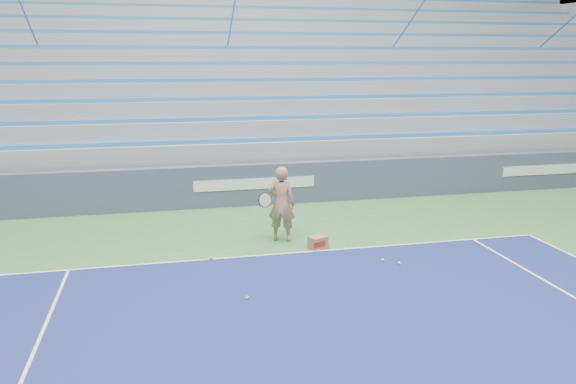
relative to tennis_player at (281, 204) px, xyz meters
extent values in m
cube|color=white|center=(-0.08, -0.86, -0.80)|extent=(10.97, 0.05, 0.00)
cube|color=#3F4960|center=(-0.08, 3.14, -0.26)|extent=(30.00, 0.30, 1.10)
cube|color=white|center=(-0.08, 2.98, -0.21)|extent=(3.20, 0.02, 0.28)
cube|color=white|center=(8.92, 2.98, -0.21)|extent=(3.40, 0.02, 0.28)
cube|color=gray|center=(-0.08, 7.69, -0.26)|extent=(30.00, 8.50, 1.10)
cube|color=gray|center=(-0.08, 7.69, 0.54)|extent=(30.00, 8.50, 0.50)
cube|color=#3272B7|center=(-0.08, 3.81, 0.84)|extent=(29.60, 0.42, 0.11)
cube|color=gray|center=(-0.08, 8.11, 1.04)|extent=(30.00, 7.65, 0.50)
cube|color=#3272B7|center=(-0.08, 4.66, 1.34)|extent=(29.60, 0.42, 0.11)
cube|color=gray|center=(-0.08, 8.54, 1.54)|extent=(30.00, 6.80, 0.50)
cube|color=#3272B7|center=(-0.08, 5.51, 1.84)|extent=(29.60, 0.42, 0.11)
cube|color=gray|center=(-0.08, 8.96, 2.04)|extent=(30.00, 5.95, 0.50)
cube|color=#3272B7|center=(-0.08, 6.36, 2.34)|extent=(29.60, 0.42, 0.11)
cube|color=gray|center=(-0.08, 9.39, 2.54)|extent=(30.00, 5.10, 0.50)
cube|color=#3272B7|center=(-0.08, 7.21, 2.84)|extent=(29.60, 0.42, 0.11)
cube|color=gray|center=(-0.08, 9.81, 3.04)|extent=(30.00, 4.25, 0.50)
cube|color=#3272B7|center=(-0.08, 8.06, 3.34)|extent=(29.60, 0.42, 0.11)
cube|color=gray|center=(-0.08, 10.24, 3.54)|extent=(30.00, 3.40, 0.50)
cube|color=#3272B7|center=(-0.08, 8.91, 3.84)|extent=(29.60, 0.42, 0.11)
cube|color=gray|center=(-0.08, 10.66, 4.04)|extent=(30.00, 2.55, 0.50)
cube|color=#3272B7|center=(-0.08, 9.76, 4.34)|extent=(29.60, 0.42, 0.11)
cube|color=gray|center=(-0.08, 11.09, 4.54)|extent=(30.00, 1.70, 0.50)
cube|color=#3272B7|center=(-0.08, 10.61, 4.84)|extent=(29.60, 0.42, 0.11)
cube|color=gray|center=(-0.08, 11.51, 5.04)|extent=(30.00, 0.85, 0.50)
cube|color=gray|center=(-0.08, 12.24, 2.84)|extent=(31.00, 0.40, 7.30)
cylinder|color=#3267AF|center=(-6.08, 7.69, 3.79)|extent=(0.05, 8.53, 5.04)
cylinder|color=#3267AF|center=(-0.08, 7.69, 3.79)|extent=(0.05, 8.53, 5.04)
cylinder|color=#3267AF|center=(5.92, 7.69, 3.79)|extent=(0.05, 8.53, 5.04)
cylinder|color=#3267AF|center=(11.92, 7.69, 3.79)|extent=(0.05, 8.53, 5.04)
imported|color=tan|center=(0.00, 0.01, 0.00)|extent=(0.70, 0.59, 1.62)
cylinder|color=black|center=(-0.35, -0.24, 0.14)|extent=(0.12, 0.27, 0.08)
cylinder|color=beige|center=(-0.45, -0.52, 0.24)|extent=(0.29, 0.16, 0.28)
torus|color=black|center=(-0.45, -0.52, 0.24)|extent=(0.31, 0.18, 0.30)
cube|color=#9A6F4A|center=(0.62, -0.69, -0.68)|extent=(0.43, 0.38, 0.27)
cube|color=#B21E19|center=(0.62, -0.83, -0.68)|extent=(0.27, 0.12, 0.12)
sphere|color=#BCE42E|center=(-1.18, -2.86, -0.78)|extent=(0.07, 0.07, 0.07)
sphere|color=#BCE42E|center=(1.87, -1.93, -0.78)|extent=(0.07, 0.07, 0.07)
sphere|color=#BCE42E|center=(-1.58, -0.87, -0.78)|extent=(0.07, 0.07, 0.07)
sphere|color=#BCE42E|center=(1.63, -1.71, -0.78)|extent=(0.07, 0.07, 0.07)
camera|label=1|loc=(-2.38, -11.22, 3.00)|focal=35.00mm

